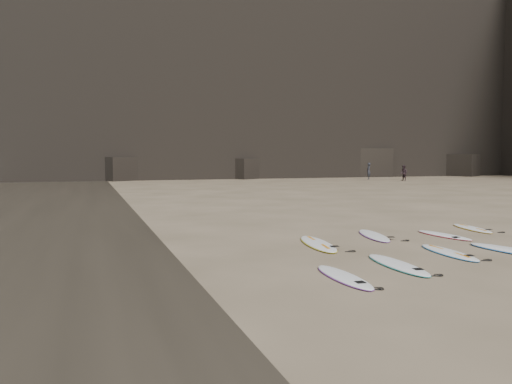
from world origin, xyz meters
The scene contains 11 objects.
ground centered at (0.00, 0.00, 0.00)m, with size 240.00×240.00×0.00m, color #897559.
headland centered at (23.84, 48.78, 21.02)m, with size 170.00×101.00×63.47m.
surfboard_0 centered at (-4.10, -1.24, 0.04)m, with size 0.53×2.23×0.08m, color white.
surfboard_1 centered at (-2.38, -0.61, 0.04)m, with size 0.59×2.46×0.09m, color white.
surfboard_2 centered at (-0.26, 0.23, 0.04)m, with size 0.57×2.36×0.08m, color white.
surfboard_5 centered at (-2.90, 2.46, 0.05)m, with size 0.66×2.76×0.10m, color white.
surfboard_6 centered at (-0.57, 3.26, 0.04)m, with size 0.60×2.49×0.09m, color white.
surfboard_7 centered at (1.56, 2.63, 0.04)m, with size 0.53×2.20×0.08m, color white.
surfboard_8 centered at (3.50, 3.55, 0.04)m, with size 0.55×2.27×0.08m, color white.
person_a centered at (20.96, 38.74, 0.93)m, with size 0.68×0.44×1.86m, color black.
person_b centered at (22.63, 34.50, 0.82)m, with size 0.80×0.62×1.64m, color black.
Camera 1 is at (-9.06, -10.21, 2.49)m, focal length 35.00 mm.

